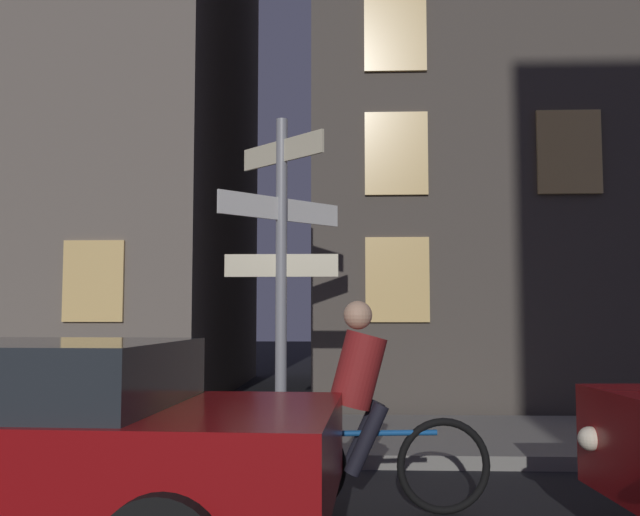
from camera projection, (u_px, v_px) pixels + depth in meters
The scene contains 5 objects.
sidewalk_kerb at pixel (183, 436), 8.52m from camera, with size 40.00×2.87×0.14m, color gray.
signpost at pixel (281, 253), 7.63m from camera, with size 1.20×1.17×3.46m.
cyclist at pixel (365, 415), 5.46m from camera, with size 1.82×0.37×1.61m.
building_left_block at pixel (23, 63), 14.79m from camera, with size 8.74×7.43×13.31m.
building_right_block at pixel (562, 93), 14.70m from camera, with size 9.77×8.78×12.03m.
Camera 1 is at (1.98, -1.16, 1.50)m, focal length 40.51 mm.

